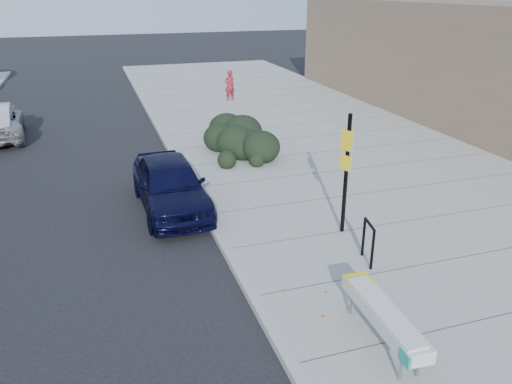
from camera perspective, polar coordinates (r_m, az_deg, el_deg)
ground at (r=11.68m, az=-3.26°, el=-7.19°), size 120.00×120.00×0.00m
sidewalk_near at (r=17.85m, az=10.01°, el=3.50°), size 11.20×50.00×0.15m
curb_near at (r=16.09m, az=-7.94°, el=1.53°), size 0.22×50.00×0.17m
bench at (r=8.81m, az=14.35°, el=-13.47°), size 0.59×2.31×0.69m
bike_rack at (r=11.08m, az=12.72°, el=-5.23°), size 0.18×0.64×0.95m
sign_post at (r=11.92m, az=10.25°, el=2.72°), size 0.17×0.33×2.97m
hedge at (r=18.19m, az=-2.17°, el=6.68°), size 3.04×4.04×1.36m
sedan_navy at (r=13.91m, az=-9.78°, el=0.89°), size 1.86×4.36×1.47m
pedestrian at (r=26.95m, az=-3.05°, el=12.08°), size 0.65×0.50×1.57m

